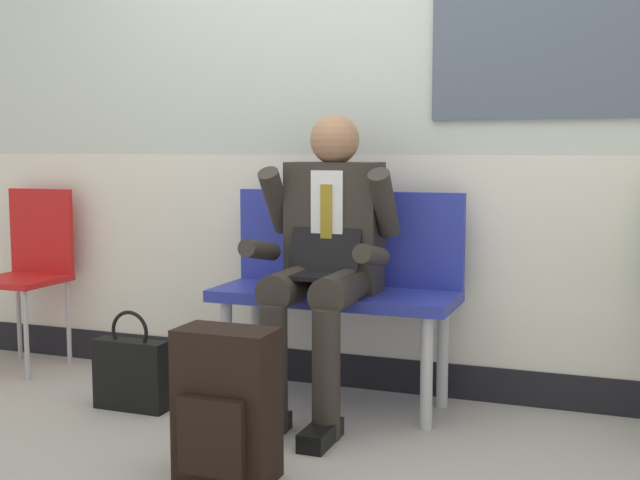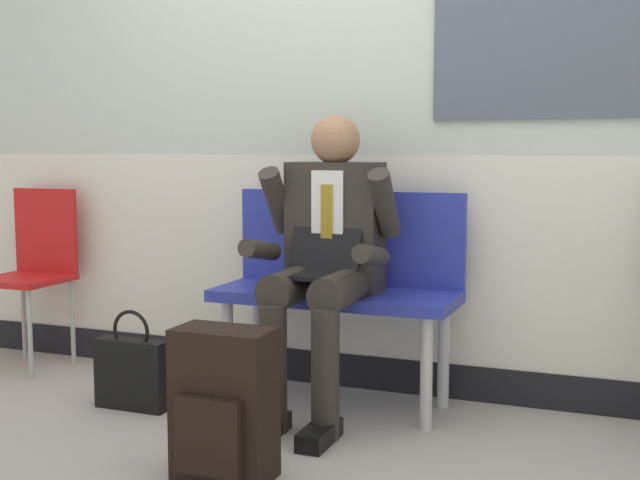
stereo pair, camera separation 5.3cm
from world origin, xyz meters
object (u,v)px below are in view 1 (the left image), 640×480
(backpack, at_px, (226,406))
(handbag, at_px, (131,373))
(folding_chair, at_px, (31,261))
(bench_with_person, at_px, (340,278))
(person_seated, at_px, (324,255))

(backpack, bearing_deg, handbag, 144.27)
(folding_chair, bearing_deg, backpack, -31.11)
(bench_with_person, relative_size, person_seated, 0.83)
(backpack, xyz_separation_m, folding_chair, (-1.62, 0.97, 0.29))
(person_seated, bearing_deg, bench_with_person, 90.00)
(person_seated, xyz_separation_m, folding_chair, (-1.69, 0.22, -0.13))
(bench_with_person, distance_m, folding_chair, 1.69)
(bench_with_person, xyz_separation_m, folding_chair, (-1.69, 0.02, -0.01))
(person_seated, height_order, handbag, person_seated)
(handbag, height_order, folding_chair, folding_chair)
(bench_with_person, bearing_deg, folding_chair, 179.30)
(bench_with_person, bearing_deg, backpack, -94.31)
(bench_with_person, xyz_separation_m, person_seated, (0.00, -0.20, 0.13))
(bench_with_person, bearing_deg, person_seated, -90.00)
(person_seated, relative_size, handbag, 2.91)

